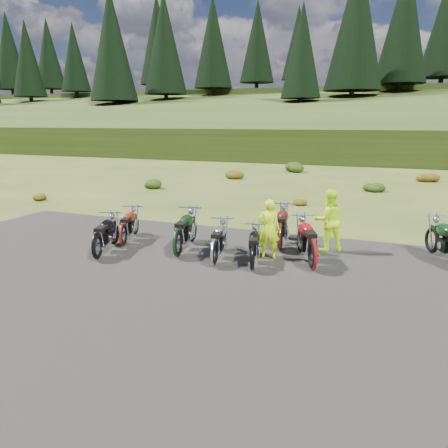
% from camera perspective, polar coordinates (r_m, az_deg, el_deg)
% --- Properties ---
extents(ground, '(300.00, 300.00, 0.00)m').
position_cam_1_polar(ground, '(11.09, 1.78, -6.04)').
color(ground, '#3A4717').
rests_on(ground, ground).
extents(gravel_pad, '(20.00, 12.00, 0.04)m').
position_cam_1_polar(gravel_pad, '(9.36, -2.39, -9.83)').
color(gravel_pad, black).
rests_on(gravel_pad, ground).
extents(hill_slope, '(300.00, 45.97, 9.37)m').
position_cam_1_polar(hill_slope, '(60.08, 18.21, 9.17)').
color(hill_slope, '#2D3A13').
rests_on(hill_slope, ground).
extents(hill_plateau, '(300.00, 90.00, 9.17)m').
position_cam_1_polar(hill_plateau, '(119.97, 20.03, 10.79)').
color(hill_plateau, '#2D3A13').
rests_on(hill_plateau, ground).
extents(conifer_9, '(7.48, 7.48, 19.00)m').
position_cam_1_polar(conifer_9, '(117.98, -26.32, 19.62)').
color(conifer_9, black).
rests_on(conifer_9, ground).
extents(conifer_10, '(7.04, 7.04, 18.00)m').
position_cam_1_polar(conifer_10, '(118.09, -21.95, 19.96)').
color(conifer_10, black).
rests_on(conifer_10, ground).
extents(conifer_12, '(6.16, 6.16, 16.00)m').
position_cam_1_polar(conifer_12, '(95.70, -24.31, 19.11)').
color(conifer_12, black).
rests_on(conifer_12, ground).
extents(conifer_13, '(5.72, 5.72, 15.00)m').
position_cam_1_polar(conifer_13, '(96.25, -19.00, 19.92)').
color(conifer_13, black).
rests_on(conifer_13, ground).
extents(conifer_14, '(5.28, 5.28, 14.00)m').
position_cam_1_polar(conifer_14, '(97.53, -13.74, 20.56)').
color(conifer_14, black).
rests_on(conifer_14, ground).
extents(conifer_15, '(7.92, 7.92, 20.00)m').
position_cam_1_polar(conifer_15, '(99.98, -8.68, 22.68)').
color(conifer_15, black).
rests_on(conifer_15, ground).
extents(conifer_16, '(7.48, 7.48, 19.00)m').
position_cam_1_polar(conifer_16, '(75.13, -14.47, 21.82)').
color(conifer_16, black).
rests_on(conifer_16, ground).
extents(conifer_17, '(7.04, 7.04, 18.00)m').
position_cam_1_polar(conifer_17, '(77.16, -7.78, 22.38)').
color(conifer_17, black).
rests_on(conifer_17, ground).
extents(conifer_18, '(6.60, 6.60, 17.00)m').
position_cam_1_polar(conifer_18, '(80.05, -1.46, 22.66)').
color(conifer_18, black).
rests_on(conifer_18, ground).
extents(conifer_19, '(6.16, 6.16, 16.00)m').
position_cam_1_polar(conifer_19, '(83.71, 4.38, 22.70)').
color(conifer_19, black).
rests_on(conifer_19, ground).
extents(conifer_20, '(5.72, 5.72, 15.00)m').
position_cam_1_polar(conifer_20, '(87.97, 9.66, 22.30)').
color(conifer_20, black).
rests_on(conifer_20, ground).
extents(conifer_21, '(5.28, 5.28, 14.00)m').
position_cam_1_polar(conifer_21, '(61.80, 10.17, 21.40)').
color(conifer_21, black).
rests_on(conifer_21, ground).
extents(conifer_22, '(7.92, 7.92, 20.00)m').
position_cam_1_polar(conifer_22, '(67.47, 16.91, 23.99)').
color(conifer_22, black).
rests_on(conifer_22, ground).
extents(conifer_23, '(7.48, 7.48, 19.00)m').
position_cam_1_polar(conifer_23, '(73.18, 22.47, 23.26)').
color(conifer_23, black).
rests_on(conifer_23, ground).
extents(conifer_24, '(7.04, 7.04, 18.00)m').
position_cam_1_polar(conifer_24, '(79.39, 27.15, 22.48)').
color(conifer_24, black).
rests_on(conifer_24, ground).
extents(shrub_0, '(0.77, 0.77, 0.45)m').
position_cam_1_polar(shrub_0, '(22.44, -22.72, 3.45)').
color(shrub_0, '#623A0C').
rests_on(shrub_0, ground).
extents(shrub_1, '(1.03, 1.03, 0.61)m').
position_cam_1_polar(shrub_1, '(24.86, -9.35, 5.36)').
color(shrub_1, black).
rests_on(shrub_1, ground).
extents(shrub_2, '(1.30, 1.30, 0.77)m').
position_cam_1_polar(shrub_2, '(28.37, 1.24, 6.66)').
color(shrub_2, '#623A0C').
rests_on(shrub_2, ground).
extents(shrub_3, '(1.56, 1.56, 0.92)m').
position_cam_1_polar(shrub_3, '(32.64, 9.32, 7.50)').
color(shrub_3, black).
rests_on(shrub_3, ground).
extents(shrub_4, '(0.77, 0.77, 0.45)m').
position_cam_1_polar(shrub_4, '(19.76, 9.68, 3.08)').
color(shrub_4, '#623A0C').
rests_on(shrub_4, ground).
extents(shrub_5, '(1.03, 1.03, 0.61)m').
position_cam_1_polar(shrub_5, '(24.62, 18.90, 4.74)').
color(shrub_5, black).
rests_on(shrub_5, ground).
extents(shrub_6, '(1.30, 1.30, 0.77)m').
position_cam_1_polar(shrub_6, '(29.91, 25.00, 5.77)').
color(shrub_6, '#623A0C').
rests_on(shrub_6, ground).
extents(motorcycle_0, '(1.24, 2.17, 1.08)m').
position_cam_1_polar(motorcycle_0, '(12.36, -16.11, -4.52)').
color(motorcycle_0, black).
rests_on(motorcycle_0, ground).
extents(motorcycle_1, '(1.20, 2.06, 1.03)m').
position_cam_1_polar(motorcycle_1, '(13.45, -12.94, -2.89)').
color(motorcycle_1, maroon).
rests_on(motorcycle_1, ground).
extents(motorcycle_2, '(1.14, 2.35, 1.18)m').
position_cam_1_polar(motorcycle_2, '(12.14, -5.99, -4.38)').
color(motorcycle_2, black).
rests_on(motorcycle_2, ground).
extents(motorcycle_3, '(1.03, 2.09, 1.05)m').
position_cam_1_polar(motorcycle_3, '(11.36, -1.28, -5.57)').
color(motorcycle_3, '#BABAC0').
rests_on(motorcycle_3, ground).
extents(motorcycle_4, '(1.15, 2.36, 1.18)m').
position_cam_1_polar(motorcycle_4, '(12.76, 7.31, -3.54)').
color(motorcycle_4, '#57150E').
rests_on(motorcycle_4, ground).
extents(motorcycle_5, '(1.05, 1.97, 0.98)m').
position_cam_1_polar(motorcycle_5, '(11.03, 3.70, -6.18)').
color(motorcycle_5, black).
rests_on(motorcycle_5, ground).
extents(motorcycle_6, '(1.56, 2.38, 1.18)m').
position_cam_1_polar(motorcycle_6, '(11.27, 11.39, -6.00)').
color(motorcycle_6, '#9B0B11').
rests_on(motorcycle_6, ground).
extents(person_middle, '(0.65, 0.49, 1.62)m').
position_cam_1_polar(person_middle, '(11.81, 5.85, -0.79)').
color(person_middle, '#C7FC0D').
rests_on(person_middle, ground).
extents(person_right_a, '(1.06, 0.97, 1.77)m').
position_cam_1_polar(person_right_a, '(12.81, 13.51, 0.36)').
color(person_right_a, '#C7FC0D').
rests_on(person_right_a, ground).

